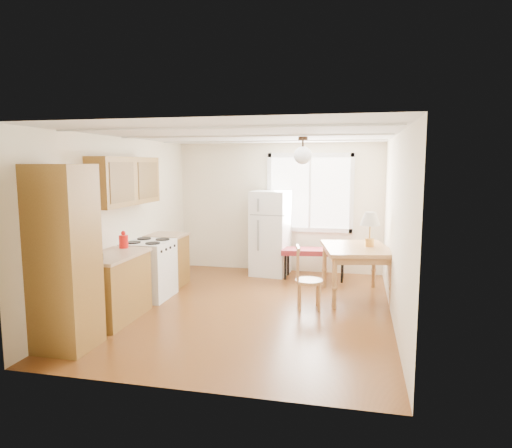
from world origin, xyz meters
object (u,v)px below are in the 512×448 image
(chair, at_px, (303,274))
(refrigerator, at_px, (270,233))
(dining_table, at_px, (356,253))
(bench, at_px, (314,252))

(chair, bearing_deg, refrigerator, 102.45)
(dining_table, bearing_deg, chair, -145.37)
(bench, relative_size, dining_table, 0.86)
(bench, height_order, dining_table, dining_table)
(refrigerator, bearing_deg, bench, -5.43)
(refrigerator, relative_size, bench, 1.26)
(refrigerator, distance_m, bench, 0.92)
(refrigerator, height_order, dining_table, refrigerator)
(dining_table, xyz_separation_m, chair, (-0.74, -0.76, -0.19))
(dining_table, relative_size, chair, 1.61)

